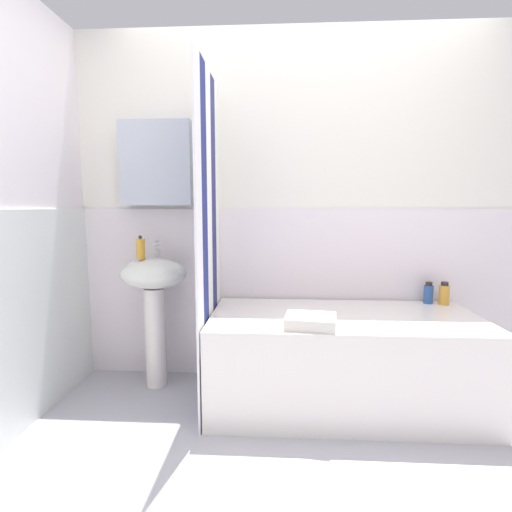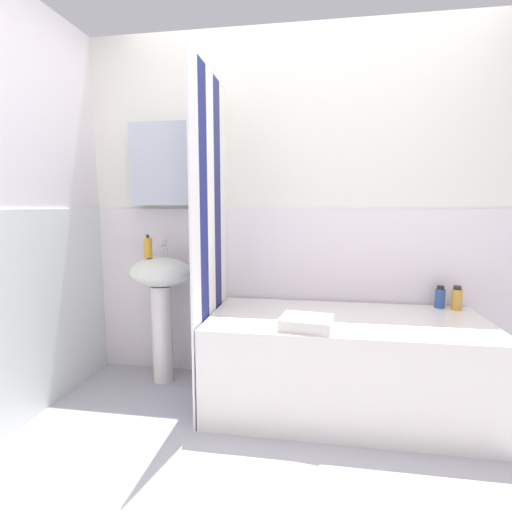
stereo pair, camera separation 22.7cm
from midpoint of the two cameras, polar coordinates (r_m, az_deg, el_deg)
The scene contains 10 objects.
ground_plane at distance 1.89m, azimuth 4.77°, elevation -33.58°, with size 4.80×5.60×0.04m, color #AFADB5.
wall_back_tiled at distance 2.69m, azimuth 3.10°, elevation 5.74°, with size 3.60×0.18×2.40m.
sink at distance 2.69m, azimuth -17.22°, elevation -5.34°, with size 0.44×0.34×0.87m.
faucet at distance 2.72m, azimuth -16.85°, elevation 1.11°, with size 0.03×0.12×0.12m.
soap_dispenser at distance 2.64m, azimuth -19.09°, elevation 1.02°, with size 0.06×0.06×0.16m.
bathtub at distance 2.47m, azimuth 10.13°, elevation -14.95°, with size 1.60×0.76×0.57m, color white.
shower_curtain at distance 2.34m, azimuth -9.72°, elevation 1.95°, with size 0.01×0.76×2.00m.
body_wash_bottle at distance 2.80m, azimuth 24.03°, elevation -5.19°, with size 0.07×0.07×0.15m.
shampoo_bottle at distance 2.79m, azimuth 22.07°, elevation -5.19°, with size 0.06×0.06×0.14m.
towel_folded at distance 2.11m, azimuth 4.99°, elevation -9.65°, with size 0.27×0.21×0.06m, color silver.
Camera 1 is at (-0.16, -1.44, 1.21)m, focal length 27.03 mm.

